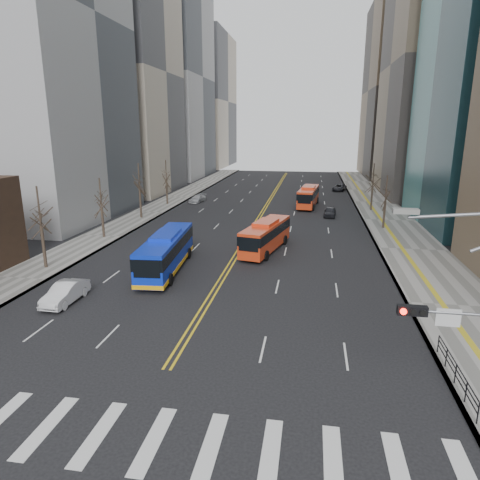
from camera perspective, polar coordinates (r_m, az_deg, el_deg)
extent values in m
plane|color=black|center=(19.73, -14.96, -23.98)|extent=(220.00, 220.00, 0.00)
cube|color=slate|center=(60.96, 19.23, 2.50)|extent=(7.00, 130.00, 0.15)
cube|color=slate|center=(64.50, -12.09, 3.64)|extent=(5.00, 130.00, 0.15)
cube|color=silver|center=(21.25, -24.39, -21.72)|extent=(0.70, 4.00, 0.01)
cube|color=silver|center=(20.18, -18.30, -23.25)|extent=(0.70, 4.00, 0.01)
cube|color=silver|center=(19.34, -11.45, -24.65)|extent=(0.70, 4.00, 0.01)
cube|color=silver|center=(18.76, -3.93, -25.80)|extent=(0.70, 4.00, 0.01)
cube|color=silver|center=(18.46, 4.07, -26.59)|extent=(0.70, 4.00, 0.01)
cube|color=silver|center=(18.47, 12.28, -26.93)|extent=(0.70, 4.00, 0.01)
cube|color=silver|center=(18.78, 20.37, -26.80)|extent=(0.70, 4.00, 0.01)
cube|color=silver|center=(19.37, 28.04, -26.24)|extent=(0.70, 4.00, 0.01)
cube|color=gold|center=(70.26, 3.48, 4.78)|extent=(0.15, 100.00, 0.01)
cube|color=gold|center=(70.22, 3.81, 4.77)|extent=(0.15, 100.00, 0.01)
cube|color=#98999B|center=(67.33, -27.97, 25.05)|extent=(22.00, 24.00, 52.00)
cube|color=#AEA08D|center=(88.96, -16.96, 20.53)|extent=(22.00, 22.00, 44.00)
cube|color=#98999B|center=(113.67, -10.20, 20.55)|extent=(20.00, 26.00, 48.00)
cube|color=gray|center=(88.53, 26.24, 20.39)|extent=(20.00, 26.00, 46.00)
cube|color=#AEA08D|center=(143.63, -5.27, 17.86)|extent=(18.00, 30.00, 40.00)
cube|color=brown|center=(119.18, 21.22, 18.10)|extent=(18.00, 30.00, 42.00)
cylinder|color=gray|center=(18.16, 28.06, -8.70)|extent=(4.50, 0.12, 0.12)
cube|color=black|center=(17.63, 21.99, -8.69)|extent=(1.10, 0.28, 0.38)
cylinder|color=#FF190C|center=(17.41, 20.96, -8.89)|extent=(0.24, 0.08, 0.24)
cylinder|color=black|center=(17.48, 22.10, -8.90)|extent=(0.24, 0.08, 0.24)
cylinder|color=black|center=(17.57, 23.22, -8.91)|extent=(0.24, 0.08, 0.24)
cube|color=silver|center=(18.04, 26.01, -9.29)|extent=(0.90, 0.06, 0.70)
cube|color=#999993|center=(16.43, 21.22, 3.61)|extent=(0.90, 0.35, 0.18)
cube|color=black|center=(23.82, 26.93, -14.59)|extent=(0.04, 6.00, 0.04)
cylinder|color=black|center=(21.65, 29.16, -19.53)|extent=(0.06, 0.06, 1.00)
cylinder|color=black|center=(22.84, 27.90, -17.49)|extent=(0.06, 0.06, 1.00)
cylinder|color=black|center=(24.06, 26.79, -15.64)|extent=(0.06, 0.06, 1.00)
cylinder|color=black|center=(25.31, 25.80, -13.96)|extent=(0.06, 0.06, 1.00)
cylinder|color=black|center=(26.58, 24.92, -12.44)|extent=(0.06, 0.06, 1.00)
cylinder|color=#30261D|center=(41.38, -24.70, -0.93)|extent=(0.28, 0.28, 3.90)
cylinder|color=#30261D|center=(50.58, -17.82, 2.22)|extent=(0.28, 0.28, 3.60)
cylinder|color=#30261D|center=(60.33, -13.12, 4.68)|extent=(0.28, 0.28, 4.00)
cylinder|color=#30261D|center=(70.49, -9.71, 6.19)|extent=(0.28, 0.28, 3.80)
cylinder|color=#30261D|center=(55.55, 18.66, 3.18)|extent=(0.28, 0.28, 3.50)
cylinder|color=#30261D|center=(67.22, 17.15, 5.31)|extent=(0.28, 0.28, 3.75)
cube|color=#0D2DD1|center=(37.82, -9.81, -1.53)|extent=(3.31, 11.64, 2.71)
cube|color=black|center=(37.67, -9.84, -0.74)|extent=(3.37, 11.67, 0.98)
cube|color=#0D2DD1|center=(37.44, -9.90, 0.61)|extent=(2.23, 4.16, 0.40)
cube|color=#FFB00D|center=(38.15, -9.73, -3.20)|extent=(3.37, 11.67, 0.35)
cylinder|color=black|center=(35.17, -13.11, -5.04)|extent=(0.38, 1.02, 1.00)
cylinder|color=black|center=(34.52, -9.31, -5.22)|extent=(0.38, 1.02, 1.00)
cylinder|color=black|center=(41.86, -10.07, -1.66)|extent=(0.38, 1.02, 1.00)
cylinder|color=black|center=(41.31, -6.86, -1.76)|extent=(0.38, 1.02, 1.00)
cube|color=red|center=(43.20, 3.45, 0.57)|extent=(4.28, 10.05, 2.50)
cube|color=black|center=(43.08, 3.46, 1.24)|extent=(4.34, 10.08, 0.91)
cube|color=red|center=(42.89, 3.48, 2.32)|extent=(2.48, 3.73, 0.40)
cylinder|color=black|center=(41.02, 0.55, -1.77)|extent=(0.51, 1.04, 1.00)
cylinder|color=black|center=(40.29, 3.50, -2.11)|extent=(0.51, 1.04, 1.00)
cylinder|color=black|center=(46.70, 3.36, 0.27)|extent=(0.51, 1.04, 1.00)
cylinder|color=black|center=(46.07, 5.99, 0.01)|extent=(0.51, 1.04, 1.00)
cube|color=red|center=(68.72, 9.10, 5.79)|extent=(3.36, 10.35, 2.61)
cube|color=black|center=(68.64, 9.12, 6.23)|extent=(3.42, 10.38, 0.95)
cube|color=red|center=(68.52, 9.15, 6.95)|extent=(2.21, 3.73, 0.40)
cylinder|color=black|center=(65.86, 7.73, 4.44)|extent=(0.40, 1.03, 1.00)
cylinder|color=black|center=(65.60, 9.73, 4.32)|extent=(0.40, 1.03, 1.00)
cylinder|color=black|center=(72.22, 8.45, 5.32)|extent=(0.40, 1.03, 1.00)
cylinder|color=black|center=(71.98, 10.28, 5.21)|extent=(0.40, 1.03, 1.00)
imported|color=silver|center=(33.26, -22.27, -6.54)|extent=(1.60, 4.43, 1.45)
imported|color=black|center=(61.63, 11.90, 3.70)|extent=(1.94, 4.04, 1.33)
imported|color=#A5A6AA|center=(72.25, -5.70, 5.51)|extent=(2.44, 4.49, 1.23)
imported|color=black|center=(87.41, 13.12, 6.81)|extent=(3.23, 4.90, 1.25)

